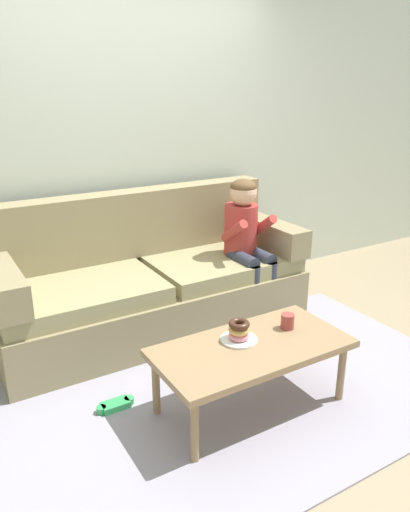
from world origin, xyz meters
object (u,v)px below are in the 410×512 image
couch (150,283)px  donut (239,336)px  coffee_table (252,351)px  mug (287,321)px  person_child (247,236)px  toy_controller (116,406)px

couch → donut: 1.16m
couch → donut: bearing=-89.0°
coffee_table → donut: size_ratio=9.24×
coffee_table → mug: (0.30, 0.05, 0.09)m
couch → mug: (0.35, -1.18, 0.10)m
coffee_table → person_child: person_child is taller
coffee_table → donut: (-0.04, 0.08, 0.07)m
person_child → mug: size_ratio=12.24×
coffee_table → person_child: bearing=56.3°
couch → mug: couch is taller
couch → toy_controller: size_ratio=10.14×
coffee_table → toy_controller: size_ratio=4.91×
donut → coffee_table: bearing=-65.4°
coffee_table → toy_controller: coffee_table is taller
donut → toy_controller: donut is taller
donut → mug: mug is taller
donut → toy_controller: (-0.65, 0.30, -0.42)m
donut → mug: size_ratio=1.33×
donut → mug: (0.33, -0.02, 0.01)m
person_child → donut: 1.21m
coffee_table → person_child: size_ratio=1.01×
mug → person_child: bearing=68.3°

